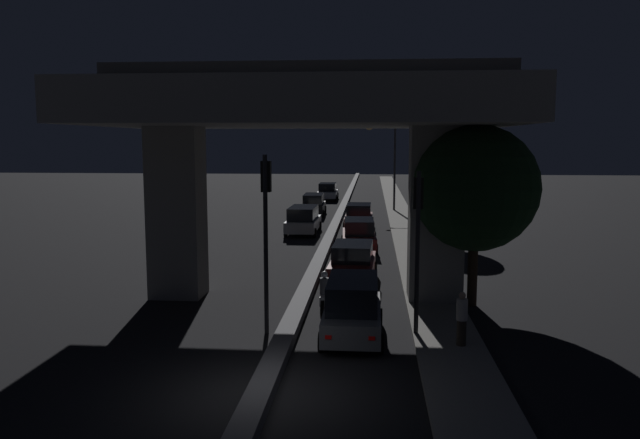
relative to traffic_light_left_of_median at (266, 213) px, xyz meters
name	(u,v)px	position (x,y,z in m)	size (l,w,h in m)	color
ground_plane	(263,394)	(0.70, -4.80, -3.80)	(200.00, 200.00, 0.00)	black
median_divider	(339,215)	(0.70, 30.20, -3.63)	(0.61, 126.00, 0.33)	#4C4C51
sidewalk_right	(406,229)	(5.56, 23.20, -3.73)	(2.03, 126.00, 0.14)	gray
elevated_overpass	(304,123)	(0.70, 4.38, 2.88)	(15.54, 9.28, 8.93)	gray
traffic_light_left_of_median	(266,213)	(0.00, 0.00, 0.00)	(0.30, 0.49, 5.60)	black
traffic_light_right_of_median	(418,225)	(4.65, 0.00, -0.31)	(0.30, 0.49, 5.12)	black
street_lamp	(390,160)	(4.78, 34.65, 0.61)	(2.56, 0.32, 7.33)	#2D2D30
car_grey_lead	(353,307)	(2.70, -0.32, -2.84)	(1.87, 4.10, 1.84)	#515459
car_dark_red_second	(353,263)	(2.48, 7.02, -2.89)	(2.09, 4.37, 1.73)	#591414
car_dark_red_third	(359,234)	(2.56, 15.38, -2.92)	(2.12, 4.72, 1.71)	#591414
car_dark_red_fourth	(359,216)	(2.38, 23.53, -2.89)	(2.02, 4.46, 1.74)	#591414
car_silver_lead_oncoming	(303,219)	(-1.18, 21.13, -2.86)	(2.10, 4.82, 1.78)	gray
car_black_second_oncoming	(314,204)	(-1.44, 31.25, -2.86)	(1.93, 4.55, 1.76)	black
car_white_third_oncoming	(328,191)	(-1.24, 44.47, -2.88)	(2.04, 4.72, 1.75)	silver
motorcycle_white_filtering_near	(324,296)	(1.63, 2.27, -3.16)	(0.33, 1.90, 1.52)	black
pedestrian_on_sidewalk	(462,319)	(5.87, -1.18, -2.87)	(0.33, 0.33, 1.57)	#2D261E
roadside_tree_kerbside_near	(475,188)	(6.95, 3.82, 0.53)	(4.56, 4.56, 6.62)	#2D2116
roadside_tree_kerbside_mid	(437,178)	(7.12, 18.52, 0.05)	(3.33, 3.33, 5.54)	#38281C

